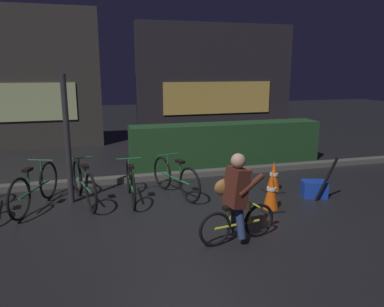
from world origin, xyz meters
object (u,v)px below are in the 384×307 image
object	(u,v)px
parked_bike_center_left	(84,184)
traffic_cone_near	(271,192)
parked_bike_left_mid	(35,188)
parked_bike_right_mid	(175,178)
street_post	(67,140)
parked_bike_center_right	(131,183)
traffic_cone_far	(274,177)
blue_crate	(314,189)
cyclist	(236,198)
closed_umbrella	(327,179)

from	to	relation	value
parked_bike_center_left	traffic_cone_near	world-z (taller)	parked_bike_center_left
parked_bike_left_mid	parked_bike_right_mid	size ratio (longest dim) A/B	1.05
traffic_cone_near	parked_bike_center_left	bearing A→B (deg)	158.44
street_post	parked_bike_center_right	distance (m)	1.32
parked_bike_center_right	traffic_cone_near	distance (m)	2.49
traffic_cone_far	street_post	bearing A→B (deg)	173.73
parked_bike_left_mid	traffic_cone_far	xyz separation A→B (m)	(4.34, -0.28, -0.07)
traffic_cone_far	blue_crate	xyz separation A→B (m)	(0.58, -0.49, -0.14)
traffic_cone_near	traffic_cone_far	bearing A→B (deg)	60.04
blue_crate	cyclist	world-z (taller)	cyclist
closed_umbrella	traffic_cone_near	bearing A→B (deg)	-154.00
parked_bike_right_mid	traffic_cone_far	distance (m)	1.91
parked_bike_center_right	traffic_cone_near	xyz separation A→B (m)	(2.21, -1.13, -0.01)
traffic_cone_near	parked_bike_right_mid	bearing A→B (deg)	139.18
traffic_cone_near	cyclist	xyz separation A→B (m)	(-1.02, -0.91, 0.31)
traffic_cone_far	closed_umbrella	bearing A→B (deg)	-48.48
parked_bike_center_right	closed_umbrella	bearing A→B (deg)	-104.58
cyclist	parked_bike_center_right	bearing A→B (deg)	110.92
parked_bike_left_mid	traffic_cone_near	bearing A→B (deg)	-87.13
street_post	traffic_cone_far	world-z (taller)	street_post
street_post	cyclist	distance (m)	3.18
street_post	parked_bike_center_left	size ratio (longest dim) A/B	1.37
street_post	cyclist	bearing A→B (deg)	-44.77
parked_bike_right_mid	traffic_cone_near	bearing A→B (deg)	-149.90
parked_bike_right_mid	parked_bike_left_mid	bearing A→B (deg)	71.31
street_post	parked_bike_center_right	bearing A→B (deg)	-9.35
traffic_cone_near	traffic_cone_far	size ratio (longest dim) A/B	1.10
traffic_cone_far	closed_umbrella	xyz separation A→B (m)	(0.65, -0.74, 0.11)
cyclist	traffic_cone_far	bearing A→B (deg)	40.18
parked_bike_left_mid	parked_bike_center_right	xyz separation A→B (m)	(1.61, -0.04, -0.02)
street_post	parked_bike_center_right	xyz separation A→B (m)	(1.04, -0.17, -0.79)
traffic_cone_far	parked_bike_right_mid	bearing A→B (deg)	170.94
parked_bike_center_left	parked_bike_center_right	distance (m)	0.81
parked_bike_center_right	street_post	bearing A→B (deg)	82.24
parked_bike_right_mid	traffic_cone_near	size ratio (longest dim) A/B	2.33
parked_bike_center_right	cyclist	bearing A→B (deg)	-148.15
closed_umbrella	blue_crate	bearing A→B (deg)	124.77
parked_bike_center_left	blue_crate	xyz separation A→B (m)	(4.12, -0.80, -0.20)
parked_bike_left_mid	cyclist	size ratio (longest dim) A/B	1.30
cyclist	traffic_cone_near	bearing A→B (deg)	32.35
blue_crate	parked_bike_right_mid	bearing A→B (deg)	162.29
street_post	parked_bike_right_mid	world-z (taller)	street_post
cyclist	parked_bike_right_mid	bearing A→B (deg)	90.15
parked_bike_center_left	parked_bike_center_right	size ratio (longest dim) A/B	1.05
traffic_cone_near	parked_bike_center_right	bearing A→B (deg)	152.98
parked_bike_center_left	parked_bike_right_mid	size ratio (longest dim) A/B	1.07
street_post	closed_umbrella	size ratio (longest dim) A/B	2.65
parked_bike_center_right	cyclist	xyz separation A→B (m)	(1.19, -2.04, 0.30)
traffic_cone_near	blue_crate	size ratio (longest dim) A/B	1.50
traffic_cone_near	cyclist	distance (m)	1.40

